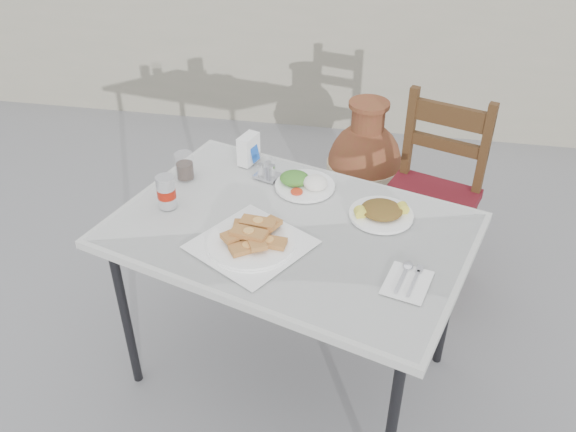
% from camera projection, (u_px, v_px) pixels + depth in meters
% --- Properties ---
extents(ground, '(80.00, 80.00, 0.00)m').
position_uv_depth(ground, '(279.00, 353.00, 2.90)').
color(ground, slate).
rests_on(ground, ground).
extents(cafe_table, '(1.55, 1.27, 0.82)m').
position_uv_depth(cafe_table, '(290.00, 238.00, 2.38)').
color(cafe_table, black).
rests_on(cafe_table, ground).
extents(pide_plate, '(0.51, 0.51, 0.08)m').
position_uv_depth(pide_plate, '(251.00, 237.00, 2.23)').
color(pide_plate, white).
rests_on(pide_plate, cafe_table).
extents(salad_rice_plate, '(0.25, 0.25, 0.06)m').
position_uv_depth(salad_rice_plate, '(304.00, 182.00, 2.56)').
color(salad_rice_plate, white).
rests_on(salad_rice_plate, cafe_table).
extents(salad_chopped_plate, '(0.25, 0.25, 0.05)m').
position_uv_depth(salad_chopped_plate, '(381.00, 212.00, 2.38)').
color(salad_chopped_plate, white).
rests_on(salad_chopped_plate, cafe_table).
extents(soda_can, '(0.08, 0.08, 0.14)m').
position_uv_depth(soda_can, '(166.00, 192.00, 2.42)').
color(soda_can, silver).
rests_on(soda_can, cafe_table).
extents(cola_glass, '(0.08, 0.08, 0.12)m').
position_uv_depth(cola_glass, '(185.00, 167.00, 2.61)').
color(cola_glass, white).
rests_on(cola_glass, cafe_table).
extents(napkin_holder, '(0.09, 0.12, 0.13)m').
position_uv_depth(napkin_holder, '(249.00, 149.00, 2.71)').
color(napkin_holder, white).
rests_on(napkin_holder, cafe_table).
extents(condiment_caddy, '(0.12, 0.11, 0.07)m').
position_uv_depth(condiment_caddy, '(267.00, 172.00, 2.62)').
color(condiment_caddy, silver).
rests_on(condiment_caddy, cafe_table).
extents(cutlery_napkin, '(0.19, 0.22, 0.01)m').
position_uv_depth(cutlery_napkin, '(408.00, 279.00, 2.08)').
color(cutlery_napkin, white).
rests_on(cutlery_napkin, cafe_table).
extents(chair, '(0.57, 0.57, 1.01)m').
position_uv_depth(chair, '(430.00, 196.00, 3.06)').
color(chair, '#371F0F').
rests_on(chair, ground).
extents(terracotta_urn, '(0.45, 0.45, 0.78)m').
position_uv_depth(terracotta_urn, '(364.00, 167.00, 3.60)').
color(terracotta_urn, brown).
rests_on(terracotta_urn, ground).
extents(back_wall, '(6.00, 0.25, 1.20)m').
position_uv_depth(back_wall, '(342.00, 49.00, 4.56)').
color(back_wall, gray).
rests_on(back_wall, ground).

